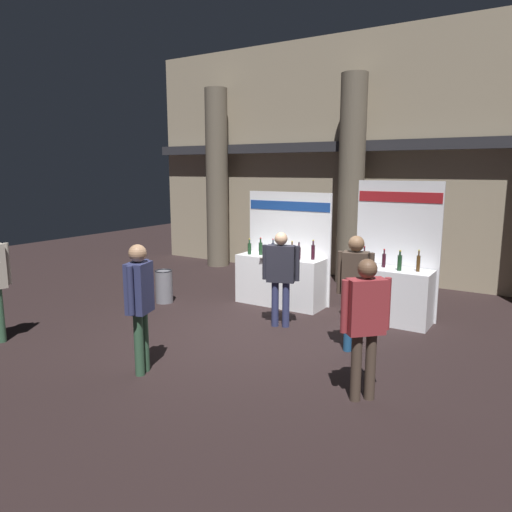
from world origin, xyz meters
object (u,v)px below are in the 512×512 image
object	(u,v)px
visitor_2	(355,283)
visitor_4	(140,298)
exhibitor_booth_1	(390,288)
visitor_1	(365,317)
trash_bin	(164,286)
exhibitor_booth_0	(281,276)
visitor_3	(281,271)

from	to	relation	value
visitor_2	visitor_4	bearing A→B (deg)	33.82
exhibitor_booth_1	visitor_1	xyz separation A→B (m)	(0.62, -3.09, 0.40)
trash_bin	visitor_4	world-z (taller)	visitor_4
exhibitor_booth_0	visitor_1	bearing A→B (deg)	-47.45
exhibitor_booth_1	trash_bin	xyz separation A→B (m)	(-4.24, -1.21, -0.27)
visitor_4	exhibitor_booth_1	bearing A→B (deg)	133.79
visitor_3	visitor_4	bearing A→B (deg)	58.12
exhibitor_booth_1	visitor_1	distance (m)	3.18
visitor_1	trash_bin	bearing A→B (deg)	-65.45
exhibitor_booth_0	visitor_1	world-z (taller)	exhibitor_booth_0
exhibitor_booth_1	visitor_4	world-z (taller)	exhibitor_booth_1
trash_bin	visitor_4	distance (m)	3.52
visitor_1	visitor_2	xyz separation A→B (m)	(-0.64, 1.37, 0.03)
trash_bin	visitor_3	world-z (taller)	visitor_3
trash_bin	visitor_3	size ratio (longest dim) A/B	0.41
exhibitor_booth_0	trash_bin	world-z (taller)	exhibitor_booth_0
visitor_3	trash_bin	bearing A→B (deg)	-20.30
visitor_4	visitor_2	bearing A→B (deg)	118.67
exhibitor_booth_1	visitor_3	distance (m)	2.01
trash_bin	visitor_2	bearing A→B (deg)	-6.91
trash_bin	exhibitor_booth_1	bearing A→B (deg)	15.91
visitor_2	visitor_1	bearing A→B (deg)	102.34
visitor_3	visitor_1	bearing A→B (deg)	120.65
visitor_3	visitor_4	size ratio (longest dim) A/B	0.94
exhibitor_booth_1	visitor_2	distance (m)	1.77
exhibitor_booth_0	visitor_2	bearing A→B (deg)	-37.76
exhibitor_booth_1	visitor_4	bearing A→B (deg)	-118.31
exhibitor_booth_1	visitor_2	xyz separation A→B (m)	(-0.03, -1.72, 0.44)
trash_bin	visitor_1	distance (m)	5.25
exhibitor_booth_0	visitor_3	world-z (taller)	exhibitor_booth_0
visitor_2	exhibitor_booth_0	bearing A→B (deg)	-50.51
visitor_4	exhibitor_booth_0	bearing A→B (deg)	162.84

